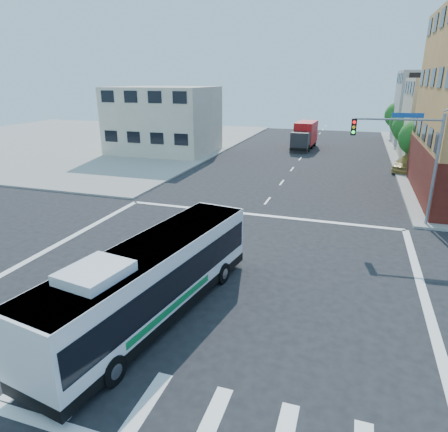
% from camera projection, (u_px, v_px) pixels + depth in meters
% --- Properties ---
extents(ground, '(120.00, 120.00, 0.00)m').
position_uv_depth(ground, '(209.00, 276.00, 19.07)').
color(ground, black).
rests_on(ground, ground).
extents(sidewalk_nw, '(50.00, 50.00, 0.15)m').
position_uv_depth(sidewalk_nw, '(73.00, 140.00, 60.80)').
color(sidewalk_nw, '#99958D').
rests_on(sidewalk_nw, ground).
extents(building_east_far, '(12.06, 10.06, 10.00)m').
position_uv_depth(building_east_far, '(442.00, 108.00, 55.52)').
color(building_east_far, '#A8A8A3').
rests_on(building_east_far, ground).
extents(building_west, '(12.06, 10.06, 8.00)m').
position_uv_depth(building_west, '(164.00, 120.00, 49.71)').
color(building_west, beige).
rests_on(building_west, ground).
extents(signal_mast_ne, '(7.91, 1.13, 8.07)m').
position_uv_depth(signal_mast_ne, '(408.00, 147.00, 24.30)').
color(signal_mast_ne, gray).
rests_on(signal_mast_ne, ground).
extents(street_tree_a, '(3.60, 3.60, 5.53)m').
position_uv_depth(street_tree_a, '(419.00, 136.00, 39.47)').
color(street_tree_a, '#362013').
rests_on(street_tree_a, ground).
extents(street_tree_b, '(3.80, 3.80, 5.79)m').
position_uv_depth(street_tree_b, '(410.00, 125.00, 46.60)').
color(street_tree_b, '#362013').
rests_on(street_tree_b, ground).
extents(street_tree_c, '(3.40, 3.40, 5.29)m').
position_uv_depth(street_tree_c, '(404.00, 121.00, 53.88)').
color(street_tree_c, '#362013').
rests_on(street_tree_c, ground).
extents(street_tree_d, '(4.00, 4.00, 6.03)m').
position_uv_depth(street_tree_d, '(399.00, 113.00, 60.93)').
color(street_tree_d, '#362013').
rests_on(street_tree_d, ground).
extents(transit_bus, '(4.17, 11.58, 3.36)m').
position_uv_depth(transit_bus, '(153.00, 279.00, 15.31)').
color(transit_bus, black).
rests_on(transit_bus, ground).
extents(box_truck, '(2.65, 7.83, 3.47)m').
position_uv_depth(box_truck, '(304.00, 136.00, 53.04)').
color(box_truck, '#232428').
rests_on(box_truck, ground).
extents(parked_car, '(3.48, 5.27, 1.67)m').
position_uv_depth(parked_car, '(407.00, 163.00, 40.14)').
color(parked_car, tan).
rests_on(parked_car, ground).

